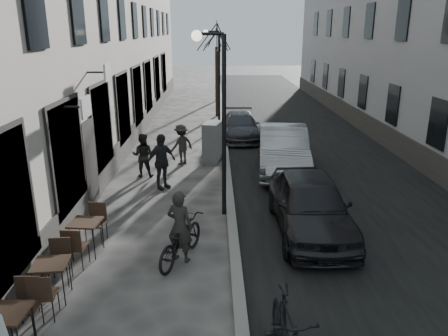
{
  "coord_description": "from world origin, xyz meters",
  "views": [
    {
      "loc": [
        -0.25,
        -5.65,
        5.11
      ],
      "look_at": [
        -0.03,
        4.73,
        1.8
      ],
      "focal_mm": 35.0,
      "sensor_mm": 36.0,
      "label": 1
    }
  ],
  "objects_px": {
    "streetlamp_far": "(216,68)",
    "bicycle": "(180,240)",
    "pedestrian_mid": "(182,144)",
    "car_mid": "(283,149)",
    "pedestrian_far": "(161,162)",
    "bistro_set_a": "(9,329)",
    "streetlamp_near": "(218,105)",
    "bistro_set_c": "(86,234)",
    "tree_far": "(216,36)",
    "car_near": "(310,204)",
    "tree_near": "(217,37)",
    "pedestrian_near": "(143,155)",
    "bistro_set_b": "(52,277)",
    "utility_cabinet": "(212,142)",
    "car_far": "(240,126)"
  },
  "relations": [
    {
      "from": "tree_near",
      "to": "bistro_set_b",
      "type": "distance_m",
      "value": 19.84
    },
    {
      "from": "bistro_set_a",
      "to": "bistro_set_c",
      "type": "height_order",
      "value": "bistro_set_c"
    },
    {
      "from": "tree_near",
      "to": "pedestrian_mid",
      "type": "xyz_separation_m",
      "value": [
        -1.46,
        -10.02,
        -3.87
      ]
    },
    {
      "from": "pedestrian_mid",
      "to": "car_near",
      "type": "relative_size",
      "value": 0.35
    },
    {
      "from": "bistro_set_a",
      "to": "car_near",
      "type": "relative_size",
      "value": 0.36
    },
    {
      "from": "streetlamp_far",
      "to": "pedestrian_mid",
      "type": "xyz_separation_m",
      "value": [
        -1.39,
        -7.02,
        -2.36
      ]
    },
    {
      "from": "tree_far",
      "to": "car_mid",
      "type": "distance_m",
      "value": 17.54
    },
    {
      "from": "pedestrian_near",
      "to": "car_mid",
      "type": "xyz_separation_m",
      "value": [
        5.15,
        0.58,
        0.03
      ]
    },
    {
      "from": "pedestrian_far",
      "to": "tree_far",
      "type": "bearing_deg",
      "value": 42.62
    },
    {
      "from": "bistro_set_b",
      "to": "bistro_set_c",
      "type": "xyz_separation_m",
      "value": [
        0.16,
        1.84,
        0.02
      ]
    },
    {
      "from": "bistro_set_b",
      "to": "pedestrian_near",
      "type": "distance_m",
      "value": 7.62
    },
    {
      "from": "tree_near",
      "to": "bicycle",
      "type": "distance_m",
      "value": 18.13
    },
    {
      "from": "car_far",
      "to": "pedestrian_near",
      "type": "bearing_deg",
      "value": -124.51
    },
    {
      "from": "streetlamp_far",
      "to": "utility_cabinet",
      "type": "xyz_separation_m",
      "value": [
        -0.18,
        -6.8,
        -2.35
      ]
    },
    {
      "from": "car_near",
      "to": "streetlamp_far",
      "type": "bearing_deg",
      "value": 100.54
    },
    {
      "from": "tree_near",
      "to": "utility_cabinet",
      "type": "bearing_deg",
      "value": -91.46
    },
    {
      "from": "tree_far",
      "to": "bistro_set_a",
      "type": "relative_size",
      "value": 3.46
    },
    {
      "from": "tree_near",
      "to": "bistro_set_b",
      "type": "height_order",
      "value": "tree_near"
    },
    {
      "from": "streetlamp_far",
      "to": "bistro_set_c",
      "type": "distance_m",
      "value": 14.85
    },
    {
      "from": "bistro_set_c",
      "to": "car_near",
      "type": "relative_size",
      "value": 0.37
    },
    {
      "from": "streetlamp_far",
      "to": "bistro_set_a",
      "type": "height_order",
      "value": "streetlamp_far"
    },
    {
      "from": "pedestrian_near",
      "to": "streetlamp_near",
      "type": "bearing_deg",
      "value": 131.07
    },
    {
      "from": "pedestrian_mid",
      "to": "car_far",
      "type": "distance_m",
      "value": 4.92
    },
    {
      "from": "utility_cabinet",
      "to": "bistro_set_c",
      "type": "bearing_deg",
      "value": -97.98
    },
    {
      "from": "tree_near",
      "to": "pedestrian_near",
      "type": "xyz_separation_m",
      "value": [
        -2.75,
        -11.52,
        -3.87
      ]
    },
    {
      "from": "utility_cabinet",
      "to": "car_near",
      "type": "distance_m",
      "value": 6.91
    },
    {
      "from": "bistro_set_a",
      "to": "utility_cabinet",
      "type": "distance_m",
      "value": 11.35
    },
    {
      "from": "streetlamp_far",
      "to": "utility_cabinet",
      "type": "relative_size",
      "value": 3.15
    },
    {
      "from": "car_mid",
      "to": "bistro_set_c",
      "type": "bearing_deg",
      "value": -125.92
    },
    {
      "from": "pedestrian_near",
      "to": "car_near",
      "type": "xyz_separation_m",
      "value": [
        5.06,
        -4.69,
        -0.02
      ]
    },
    {
      "from": "bistro_set_a",
      "to": "car_far",
      "type": "bearing_deg",
      "value": 74.4
    },
    {
      "from": "streetlamp_near",
      "to": "bistro_set_c",
      "type": "bearing_deg",
      "value": -144.03
    },
    {
      "from": "car_mid",
      "to": "bistro_set_a",
      "type": "bearing_deg",
      "value": -115.67
    },
    {
      "from": "tree_far",
      "to": "pedestrian_mid",
      "type": "xyz_separation_m",
      "value": [
        -1.46,
        -16.02,
        -3.87
      ]
    },
    {
      "from": "pedestrian_far",
      "to": "car_mid",
      "type": "bearing_deg",
      "value": -17.98
    },
    {
      "from": "streetlamp_far",
      "to": "bicycle",
      "type": "height_order",
      "value": "streetlamp_far"
    },
    {
      "from": "tree_far",
      "to": "car_near",
      "type": "height_order",
      "value": "tree_far"
    },
    {
      "from": "tree_far",
      "to": "bicycle",
      "type": "relative_size",
      "value": 2.89
    },
    {
      "from": "streetlamp_near",
      "to": "bistro_set_a",
      "type": "bearing_deg",
      "value": -121.18
    },
    {
      "from": "pedestrian_near",
      "to": "car_far",
      "type": "height_order",
      "value": "pedestrian_near"
    },
    {
      "from": "bicycle",
      "to": "car_mid",
      "type": "xyz_separation_m",
      "value": [
        3.36,
        6.69,
        0.31
      ]
    },
    {
      "from": "streetlamp_far",
      "to": "utility_cabinet",
      "type": "height_order",
      "value": "streetlamp_far"
    },
    {
      "from": "pedestrian_mid",
      "to": "car_near",
      "type": "bearing_deg",
      "value": 80.43
    },
    {
      "from": "bistro_set_b",
      "to": "tree_near",
      "type": "bearing_deg",
      "value": 74.83
    },
    {
      "from": "streetlamp_near",
      "to": "bistro_set_a",
      "type": "xyz_separation_m",
      "value": [
        -3.43,
        -5.67,
        -2.66
      ]
    },
    {
      "from": "streetlamp_far",
      "to": "bistro_set_a",
      "type": "xyz_separation_m",
      "value": [
        -3.43,
        -17.67,
        -2.66
      ]
    },
    {
      "from": "bistro_set_a",
      "to": "bicycle",
      "type": "relative_size",
      "value": 0.83
    },
    {
      "from": "bistro_set_c",
      "to": "pedestrian_mid",
      "type": "relative_size",
      "value": 1.07
    },
    {
      "from": "car_mid",
      "to": "pedestrian_far",
      "type": "bearing_deg",
      "value": -150.87
    },
    {
      "from": "car_near",
      "to": "tree_far",
      "type": "bearing_deg",
      "value": 96.25
    }
  ]
}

